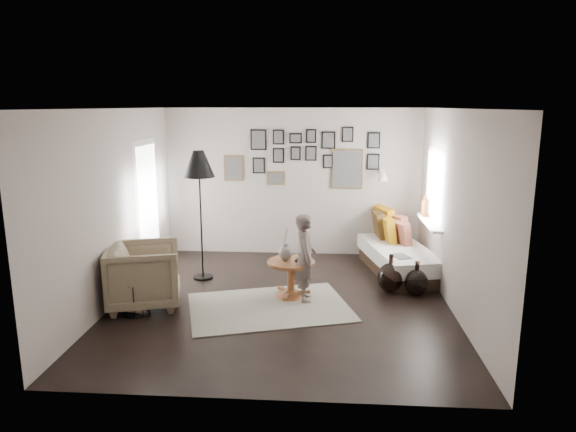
# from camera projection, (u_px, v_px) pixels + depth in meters

# --- Properties ---
(ground) EXTENTS (4.80, 4.80, 0.00)m
(ground) POSITION_uv_depth(u_px,v_px,m) (282.00, 302.00, 7.04)
(ground) COLOR black
(ground) RESTS_ON ground
(wall_back) EXTENTS (4.50, 0.00, 4.50)m
(wall_back) POSITION_uv_depth(u_px,v_px,m) (293.00, 182.00, 9.10)
(wall_back) COLOR #AA9D95
(wall_back) RESTS_ON ground
(wall_front) EXTENTS (4.50, 0.00, 4.50)m
(wall_front) POSITION_uv_depth(u_px,v_px,m) (259.00, 264.00, 4.42)
(wall_front) COLOR #AA9D95
(wall_front) RESTS_ON ground
(wall_left) EXTENTS (0.00, 4.80, 4.80)m
(wall_left) POSITION_uv_depth(u_px,v_px,m) (116.00, 207.00, 6.92)
(wall_left) COLOR #AA9D95
(wall_left) RESTS_ON ground
(wall_right) EXTENTS (0.00, 4.80, 4.80)m
(wall_right) POSITION_uv_depth(u_px,v_px,m) (455.00, 212.00, 6.61)
(wall_right) COLOR #AA9D95
(wall_right) RESTS_ON ground
(ceiling) EXTENTS (4.80, 4.80, 0.00)m
(ceiling) POSITION_uv_depth(u_px,v_px,m) (281.00, 109.00, 6.49)
(ceiling) COLOR white
(ceiling) RESTS_ON wall_back
(door_left) EXTENTS (0.00, 2.14, 2.14)m
(door_left) POSITION_uv_depth(u_px,v_px,m) (148.00, 208.00, 8.14)
(door_left) COLOR white
(door_left) RESTS_ON wall_left
(window_right) EXTENTS (0.15, 1.32, 1.30)m
(window_right) POSITION_uv_depth(u_px,v_px,m) (427.00, 217.00, 8.00)
(window_right) COLOR white
(window_right) RESTS_ON wall_right
(gallery_wall) EXTENTS (2.74, 0.03, 1.08)m
(gallery_wall) POSITION_uv_depth(u_px,v_px,m) (309.00, 158.00, 8.97)
(gallery_wall) COLOR brown
(gallery_wall) RESTS_ON wall_back
(wall_sconce) EXTENTS (0.18, 0.36, 0.16)m
(wall_sconce) POSITION_uv_depth(u_px,v_px,m) (383.00, 176.00, 8.70)
(wall_sconce) COLOR white
(wall_sconce) RESTS_ON wall_back
(rug) EXTENTS (2.41, 2.00, 0.01)m
(rug) POSITION_uv_depth(u_px,v_px,m) (269.00, 307.00, 6.84)
(rug) COLOR silver
(rug) RESTS_ON ground
(pedestal_table) EXTENTS (0.66, 0.66, 0.52)m
(pedestal_table) POSITION_uv_depth(u_px,v_px,m) (291.00, 280.00, 7.19)
(pedestal_table) COLOR brown
(pedestal_table) RESTS_ON ground
(vase) EXTENTS (0.19, 0.19, 0.47)m
(vase) POSITION_uv_depth(u_px,v_px,m) (285.00, 250.00, 7.12)
(vase) COLOR black
(vase) RESTS_ON pedestal_table
(candles) EXTENTS (0.11, 0.11, 0.25)m
(candles) POSITION_uv_depth(u_px,v_px,m) (299.00, 253.00, 7.10)
(candles) COLOR black
(candles) RESTS_ON pedestal_table
(daybed) EXTENTS (1.21, 2.05, 0.94)m
(daybed) POSITION_uv_depth(u_px,v_px,m) (398.00, 254.00, 8.29)
(daybed) COLOR black
(daybed) RESTS_ON ground
(magazine_on_daybed) EXTENTS (0.31, 0.35, 0.02)m
(magazine_on_daybed) POSITION_uv_depth(u_px,v_px,m) (401.00, 256.00, 7.63)
(magazine_on_daybed) COLOR black
(magazine_on_daybed) RESTS_ON daybed
(armchair) EXTENTS (1.15, 1.13, 0.85)m
(armchair) POSITION_uv_depth(u_px,v_px,m) (144.00, 275.00, 6.83)
(armchair) COLOR #74674E
(armchair) RESTS_ON ground
(armchair_cushion) EXTENTS (0.47, 0.48, 0.17)m
(armchair_cushion) POSITION_uv_depth(u_px,v_px,m) (147.00, 270.00, 6.86)
(armchair_cushion) COLOR beige
(armchair_cushion) RESTS_ON armchair
(floor_lamp) EXTENTS (0.46, 0.46, 1.99)m
(floor_lamp) POSITION_uv_depth(u_px,v_px,m) (199.00, 169.00, 7.65)
(floor_lamp) COLOR black
(floor_lamp) RESTS_ON ground
(magazine_basket) EXTENTS (0.36, 0.36, 0.42)m
(magazine_basket) POSITION_uv_depth(u_px,v_px,m) (136.00, 299.00, 6.59)
(magazine_basket) COLOR black
(magazine_basket) RESTS_ON ground
(demijohn_large) EXTENTS (0.37, 0.37, 0.56)m
(demijohn_large) POSITION_uv_depth(u_px,v_px,m) (390.00, 277.00, 7.37)
(demijohn_large) COLOR black
(demijohn_large) RESTS_ON ground
(demijohn_small) EXTENTS (0.33, 0.33, 0.51)m
(demijohn_small) POSITION_uv_depth(u_px,v_px,m) (416.00, 282.00, 7.24)
(demijohn_small) COLOR black
(demijohn_small) RESTS_ON ground
(child) EXTENTS (0.35, 0.48, 1.22)m
(child) POSITION_uv_depth(u_px,v_px,m) (305.00, 258.00, 6.97)
(child) COLOR brown
(child) RESTS_ON ground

